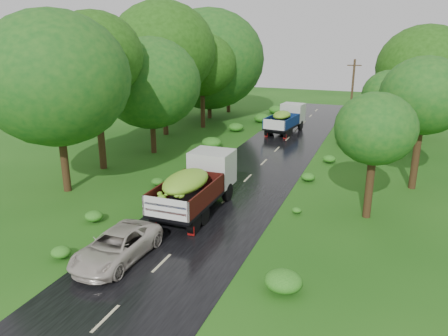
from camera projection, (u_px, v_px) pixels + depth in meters
The scene contains 10 objects.
ground at pixel (162, 263), 18.55m from camera, with size 120.00×120.00×0.00m, color #16480F.
road at pixel (207, 218), 23.01m from camera, with size 6.50×80.00×0.02m, color black.
road_lines at pixel (214, 211), 23.90m from camera, with size 0.12×69.60×0.00m.
truck_near at pixel (198, 182), 23.64m from camera, with size 2.46×6.79×2.85m.
truck_far at pixel (286, 118), 42.10m from camera, with size 2.87×6.29×2.55m.
car at pixel (117, 246), 18.60m from camera, with size 2.16×4.69×1.30m, color beige.
utility_pole at pixel (352, 99), 39.08m from camera, with size 1.24×0.25×7.09m.
trees_left at pixel (172, 63), 38.84m from camera, with size 6.34×33.01×9.80m.
trees_right at pixel (412, 82), 34.27m from camera, with size 6.60×31.59×8.15m.
shrubs at pixel (256, 165), 30.94m from camera, with size 11.90×44.00×0.70m.
Camera 1 is at (8.32, -14.47, 9.45)m, focal length 35.00 mm.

